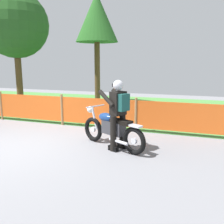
{
  "coord_description": "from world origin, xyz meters",
  "views": [
    {
      "loc": [
        4.31,
        -4.81,
        2.08
      ],
      "look_at": [
        2.35,
        0.85,
        0.9
      ],
      "focal_mm": 40.07,
      "sensor_mm": 36.0,
      "label": 1
    }
  ],
  "objects": [
    {
      "name": "grass_verge",
      "position": [
        0.0,
        6.33,
        0.01
      ],
      "size": [
        24.0,
        7.73,
        0.01
      ],
      "primitive_type": "cube",
      "color": "#4C8C3D",
      "rests_on": "ground"
    },
    {
      "name": "ground",
      "position": [
        0.0,
        0.0,
        -0.01
      ],
      "size": [
        24.0,
        24.0,
        0.02
      ],
      "primitive_type": "cube",
      "color": "gray"
    },
    {
      "name": "barrier_fence",
      "position": [
        -0.0,
        2.47,
        0.54
      ],
      "size": [
        10.32,
        0.08,
        1.05
      ],
      "color": "#997547",
      "rests_on": "ground"
    },
    {
      "name": "tree_leftmost",
      "position": [
        -3.26,
        4.41,
        3.66
      ],
      "size": [
        2.83,
        2.83,
        5.1
      ],
      "color": "brown",
      "rests_on": "ground"
    },
    {
      "name": "tree_near_left",
      "position": [
        -0.68,
        7.27,
        4.24
      ],
      "size": [
        2.14,
        2.14,
        5.48
      ],
      "color": "brown",
      "rests_on": "ground"
    },
    {
      "name": "rider_lead",
      "position": [
        2.54,
        0.75,
        0.95
      ],
      "size": [
        0.78,
        0.7,
        1.69
      ],
      "rotation": [
        0.0,
        0.0,
        2.69
      ],
      "color": "black",
      "rests_on": "ground"
    },
    {
      "name": "motorcycle_lead",
      "position": [
        2.34,
        0.85,
        0.48
      ],
      "size": [
        1.92,
        1.06,
        0.99
      ],
      "rotation": [
        0.0,
        0.0,
        2.69
      ],
      "color": "black",
      "rests_on": "ground"
    }
  ]
}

